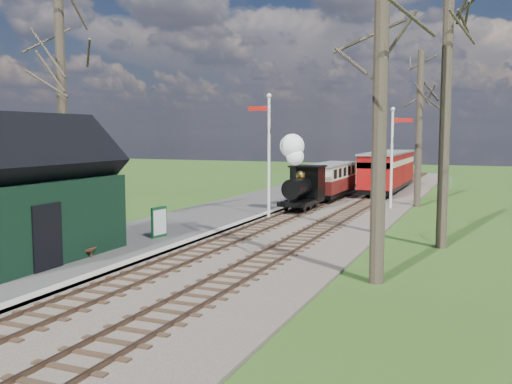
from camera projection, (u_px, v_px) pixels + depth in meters
ground at (51, 317)px, 13.39m from camera, size 140.00×140.00×0.00m
distant_hills at (419, 292)px, 73.69m from camera, size 114.40×48.00×22.02m
ballast_bed at (338, 206)px, 33.11m from camera, size 8.00×60.00×0.10m
track_near at (317, 205)px, 33.59m from camera, size 1.60×60.00×0.15m
track_far at (360, 207)px, 32.61m from camera, size 1.60×60.00×0.15m
platform at (200, 220)px, 27.57m from camera, size 5.00×44.00×0.20m
coping_strip at (243, 223)px, 26.70m from camera, size 0.40×44.00×0.21m
station_shed at (32, 196)px, 18.46m from camera, size 3.25×6.30×4.78m
semaphore_near at (268, 147)px, 28.01m from camera, size 1.22×0.24×6.22m
semaphore_far at (393, 150)px, 31.59m from camera, size 1.22×0.24×5.72m
bare_trees at (263, 109)px, 21.62m from camera, size 15.51×22.39×12.00m
fence_line at (369, 179)px, 46.30m from camera, size 12.60×0.08×1.00m
locomotive at (301, 178)px, 30.70m from camera, size 1.63×3.79×4.06m
coach at (331, 179)px, 36.32m from camera, size 1.90×6.50×2.00m
red_carriage_a at (381, 173)px, 38.29m from camera, size 2.27×5.62×2.39m
red_carriage_b at (394, 168)px, 43.35m from camera, size 2.27×5.62×2.39m
sign_board at (159, 222)px, 22.45m from camera, size 0.24×0.83×1.21m
bench at (89, 241)px, 19.48m from camera, size 0.97×1.61×0.89m
person at (68, 240)px, 18.48m from camera, size 0.43×0.55×1.32m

